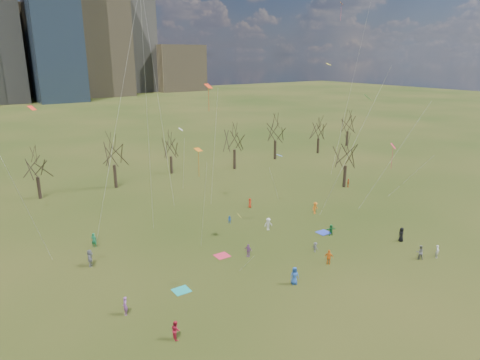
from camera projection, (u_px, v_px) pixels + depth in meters
ground at (302, 268)px, 46.16m from camera, size 500.00×500.00×0.00m
bare_tree_row at (158, 151)px, 73.94m from camera, size 113.04×29.80×9.50m
blanket_teal at (181, 290)px, 41.74m from camera, size 1.60×1.50×0.03m
blanket_navy at (323, 232)px, 55.34m from camera, size 1.60×1.50×0.03m
blanket_crimson at (222, 256)px, 48.95m from camera, size 1.60×1.50×0.03m
person_0 at (294, 276)px, 42.68m from camera, size 1.05×0.86×1.84m
person_1 at (437, 251)px, 48.36m from camera, size 0.64×0.52×1.50m
person_2 at (176, 330)px, 34.43m from camera, size 0.68×0.84×1.66m
person_3 at (315, 247)px, 49.74m from camera, size 0.49×0.81×1.22m
person_4 at (329, 257)px, 46.71m from camera, size 0.99×1.03×1.72m
person_5 at (331, 230)px, 54.33m from camera, size 1.42×0.84×1.46m
person_6 at (401, 234)px, 52.54m from camera, size 0.95×1.05×1.81m
person_7 at (125, 306)px, 37.66m from camera, size 0.49×0.68×1.73m
person_8 at (230, 220)px, 58.20m from camera, size 0.62×0.65×1.07m
person_9 at (268, 224)px, 55.96m from camera, size 1.20×0.86×1.67m
person_10 at (348, 183)px, 74.14m from camera, size 0.94×0.72×1.49m
person_11 at (90, 258)px, 46.37m from camera, size 1.10×1.85×1.91m
person_12 at (250, 203)px, 64.23m from camera, size 0.75×0.84×1.45m
person_13 at (94, 240)px, 50.96m from camera, size 0.78×0.74×1.80m
person_14 at (420, 252)px, 47.98m from camera, size 1.03×1.01×1.67m
person_15 at (315, 208)px, 61.72m from camera, size 1.21×0.81×1.75m
person_16 at (248, 250)px, 48.60m from camera, size 0.76×0.96×1.52m
kites_airborne at (224, 123)px, 53.45m from camera, size 53.45×37.75×36.40m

